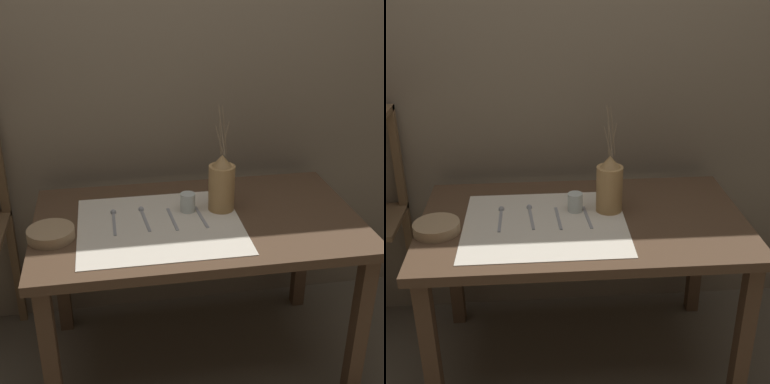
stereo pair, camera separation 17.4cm
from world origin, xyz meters
TOP-DOWN VIEW (x-y plane):
  - ground_plane at (0.00, 0.00)m, footprint 12.00×12.00m
  - stone_wall_back at (0.00, 0.50)m, footprint 7.00×0.06m
  - wooden_table at (0.00, 0.00)m, footprint 1.33×0.78m
  - linen_cloth at (-0.16, -0.04)m, footprint 0.65×0.57m
  - pitcher_with_flowers at (0.11, 0.06)m, footprint 0.11×0.11m
  - wooden_bowl at (-0.58, -0.07)m, footprint 0.18×0.18m
  - glass_tumbler_near at (-0.03, 0.07)m, footprint 0.06×0.06m
  - spoon_inner at (-0.34, 0.06)m, footprint 0.02×0.21m
  - spoon_outer at (-0.22, 0.07)m, footprint 0.04×0.21m
  - knife_center at (-0.10, 0.00)m, footprint 0.03×0.19m
  - fork_outer at (0.02, 0.00)m, footprint 0.03×0.19m

SIDE VIEW (x-z plane):
  - ground_plane at x=0.00m, z-range 0.00..0.00m
  - wooden_table at x=0.00m, z-range 0.28..1.01m
  - linen_cloth at x=-0.16m, z-range 0.73..0.74m
  - knife_center at x=-0.10m, z-range 0.74..0.74m
  - fork_outer at x=0.02m, z-range 0.74..0.74m
  - spoon_inner at x=-0.34m, z-range 0.73..0.75m
  - spoon_outer at x=-0.22m, z-range 0.73..0.75m
  - wooden_bowl at x=-0.58m, z-range 0.73..0.77m
  - glass_tumbler_near at x=-0.03m, z-range 0.74..0.82m
  - pitcher_with_flowers at x=0.11m, z-range 0.62..1.07m
  - stone_wall_back at x=0.00m, z-range 0.00..2.40m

